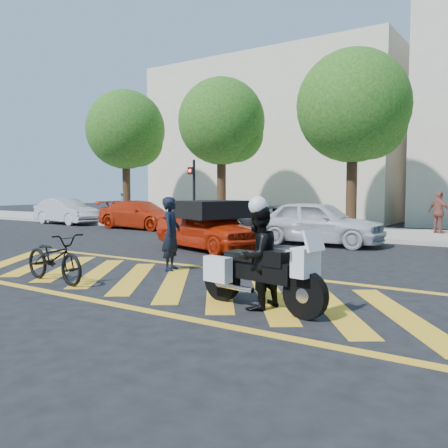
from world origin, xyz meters
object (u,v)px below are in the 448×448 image
Objects in this scene: parked_left at (141,215)px; parked_mid_left at (284,222)px; officer_moto at (258,257)px; parked_far_left at (66,211)px; bicycle at (54,258)px; officer_bike at (171,234)px; red_convertible at (208,228)px; parked_mid_right at (318,223)px; police_motorcycle at (259,273)px.

parked_left reaches higher than parked_mid_left.
parked_far_left is at bearing -110.01° from officer_moto.
bicycle is 12.99m from parked_left.
parked_far_left is (-14.18, 8.05, -0.17)m from officer_bike.
parked_left is at bearing -86.72° from parked_far_left.
officer_moto is at bearing -78.38° from bicycle.
bicycle is at bearing -157.72° from red_convertible.
bicycle is 0.43× the size of parked_mid_right.
parked_left is (-12.14, 10.01, 0.10)m from police_motorcycle.
parked_mid_left is (-1.15, 8.05, -0.23)m from officer_bike.
parked_left is at bearing 79.76° from parked_mid_right.
police_motorcycle is at bearing -116.32° from parked_far_left.
officer_moto is 15.73m from parked_left.
police_motorcycle is 9.00m from parked_mid_right.
parked_far_left reaches higher than parked_left.
officer_bike reaches higher than parked_left.
parked_mid_right is (1.98, -1.40, 0.14)m from parked_mid_left.
officer_moto is at bearing -149.12° from police_motorcycle.
officer_moto is 9.00m from parked_mid_right.
officer_moto is (3.42, -1.97, -0.03)m from officer_bike.
police_motorcycle is 15.74m from parked_left.
officer_moto is at bearing -128.53° from parked_left.
red_convertible is at bearing -106.53° from parked_far_left.
red_convertible reaches higher than police_motorcycle.
parked_far_left is at bearing 82.79° from parked_mid_right.
parked_mid_right is (0.83, 6.65, -0.10)m from officer_bike.
parked_far_left reaches higher than bicycle.
red_convertible reaches higher than parked_far_left.
police_motorcycle is at bearing -119.83° from red_convertible.
parked_mid_right reaches higher than police_motorcycle.
officer_bike reaches higher than red_convertible.
parked_far_left reaches higher than police_motorcycle.
parked_mid_right is at bearing 116.51° from police_motorcycle.
officer_bike is 0.72× the size of police_motorcycle.
officer_bike reaches higher than officer_moto.
red_convertible is 0.99× the size of parked_far_left.
officer_moto is (4.45, 0.46, 0.32)m from bicycle.
parked_mid_left is at bearing -145.84° from officer_moto.
bicycle is 9.27m from parked_mid_right.
bicycle is 0.81× the size of police_motorcycle.
parked_far_left is at bearing 88.31° from red_convertible.
bicycle is at bearing -164.44° from police_motorcycle.
red_convertible is at bearing -121.28° from parked_left.
bicycle is (-1.03, -2.42, -0.35)m from officer_bike.
police_motorcycle is at bearing -150.11° from parked_mid_left.
officer_bike is at bearing -110.23° from officer_moto.
bicycle is at bearing -142.74° from parked_left.
bicycle is 16.82m from parked_far_left.
bicycle is 5.91m from red_convertible.
red_convertible is 13.53m from parked_far_left.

